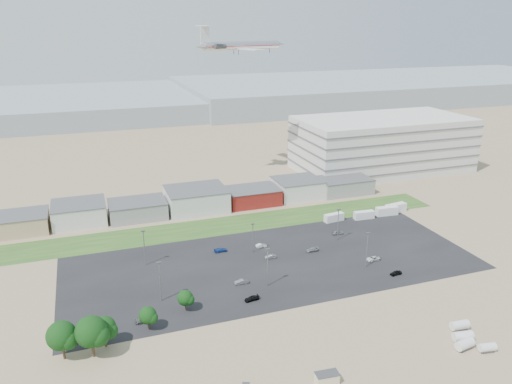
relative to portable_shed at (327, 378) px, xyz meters
name	(u,v)px	position (x,y,z in m)	size (l,w,h in m)	color
ground	(282,299)	(3.73, 32.05, -1.18)	(700.00, 700.00, 0.00)	#827352
parking_lot	(272,263)	(8.73, 52.05, -1.17)	(120.00, 50.00, 0.01)	black
grass_strip	(226,225)	(3.73, 84.05, -1.17)	(160.00, 16.00, 0.02)	#234E1D
hills_backdrop	(184,101)	(43.73, 347.05, 3.32)	(700.00, 200.00, 9.00)	gray
building_row	(167,203)	(-13.27, 103.05, 2.82)	(170.00, 20.00, 8.00)	silver
parking_garage	(382,144)	(93.73, 127.05, 11.32)	(80.00, 40.00, 25.00)	silver
portable_shed	(327,378)	(0.00, 0.00, 0.00)	(4.68, 2.43, 2.36)	beige
storage_tank_nw	(463,336)	(34.79, 2.22, 0.13)	(4.37, 2.18, 2.62)	silver
storage_tank_ne	(460,325)	(37.14, 5.95, 0.09)	(4.22, 2.11, 2.53)	silver
storage_tank_sw	(465,344)	(33.19, -0.23, 0.10)	(4.25, 2.12, 2.55)	silver
storage_tank_se	(487,347)	(37.19, -2.55, -0.09)	(3.64, 1.82, 2.18)	silver
box_trailer_a	(334,217)	(41.29, 75.04, 0.21)	(7.39, 2.31, 2.77)	silver
box_trailer_b	(364,215)	(52.56, 73.47, 0.22)	(7.47, 2.33, 2.80)	silver
box_trailer_c	(387,211)	(62.36, 73.86, 0.37)	(8.26, 2.58, 3.10)	silver
box_trailer_d	(396,208)	(67.12, 75.22, 0.42)	(8.54, 2.67, 3.20)	silver
tree_far_left	(62,338)	(-48.76, 25.27, 3.83)	(6.67, 6.67, 10.01)	black
tree_left	(91,335)	(-42.87, 23.96, 4.23)	(7.21, 7.21, 10.82)	black
tree_mid	(104,330)	(-40.20, 26.75, 2.94)	(5.50, 5.50, 8.24)	black
tree_right	(148,317)	(-30.51, 30.02, 2.12)	(4.39, 4.39, 6.59)	black
tree_near	(185,299)	(-20.75, 35.00, 1.96)	(4.19, 4.19, 6.28)	black
lightpole_front_l	(160,282)	(-25.65, 41.69, 4.27)	(1.28, 0.53, 10.90)	slate
lightpole_front_m	(267,268)	(2.51, 39.77, 4.30)	(1.29, 0.54, 10.95)	slate
lightpole_front_r	(367,250)	(33.27, 40.47, 4.24)	(1.28, 0.53, 10.84)	slate
lightpole_back_l	(144,248)	(-26.78, 63.10, 4.24)	(1.27, 0.53, 10.83)	slate
lightpole_back_m	(253,238)	(5.62, 60.61, 3.59)	(1.12, 0.47, 9.54)	slate
lightpole_back_r	(338,225)	(34.56, 60.17, 4.16)	(1.26, 0.52, 10.68)	slate
airliner	(242,45)	(27.99, 138.69, 56.71)	(44.29, 30.20, 13.09)	silver
parked_car_0	(373,259)	(37.61, 43.41, -0.59)	(1.97, 4.26, 1.18)	silver
parked_car_2	(396,273)	(38.78, 33.46, -0.58)	(1.41, 3.49, 1.19)	black
parked_car_3	(252,298)	(-3.90, 34.09, -0.62)	(1.57, 3.86, 1.12)	black
parked_car_4	(241,282)	(-3.72, 43.11, -0.55)	(1.33, 3.82, 1.26)	#595B5E
parked_car_6	(221,250)	(-3.70, 64.23, -0.58)	(1.68, 4.13, 1.20)	navy
parked_car_7	(271,257)	(9.23, 54.74, -0.61)	(1.21, 3.47, 1.14)	#A5A5AA
parked_car_8	(338,233)	(36.84, 64.02, -0.53)	(1.54, 3.82, 1.30)	#A5A5AA
parked_car_10	(143,320)	(-31.32, 33.34, -0.62)	(1.56, 3.84, 1.11)	#595B5E
parked_car_11	(261,245)	(9.31, 63.16, -0.61)	(1.20, 3.44, 1.13)	silver
parked_car_12	(312,250)	(23.10, 55.01, -0.60)	(1.63, 4.00, 1.16)	#A5A5AA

